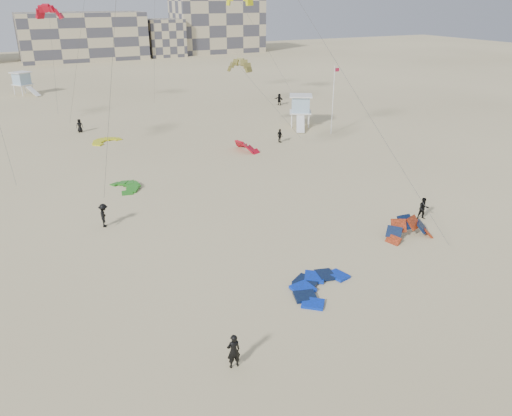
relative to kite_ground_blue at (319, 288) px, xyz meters
name	(u,v)px	position (x,y,z in m)	size (l,w,h in m)	color
ground	(293,345)	(-4.05, -3.86, 0.00)	(320.00, 320.00, 0.00)	beige
kite_ground_blue	(319,288)	(0.00, 0.00, 0.00)	(4.19, 4.38, 0.52)	#032DF7
kite_ground_orange	(408,238)	(9.46, 2.85, 0.00)	(3.60, 2.83, 2.30)	red
kite_ground_green	(126,188)	(-6.57, 21.93, 0.00)	(3.29, 3.46, 0.68)	#2D8223
kite_ground_red_far	(247,150)	(8.40, 27.90, 0.00)	(3.48, 3.10, 1.93)	red
kite_ground_yellow	(106,142)	(-5.17, 38.52, 0.00)	(3.37, 3.54, 0.41)	yellow
kitesurfer_main	(234,351)	(-7.33, -4.00, 0.90)	(0.66, 0.43, 1.80)	black
kitesurfer_b	(424,209)	(12.71, 4.90, 0.88)	(0.85, 0.66, 1.75)	black
kitesurfer_c	(104,215)	(-9.78, 14.44, 0.92)	(1.18, 0.68, 1.83)	black
kitesurfer_d	(280,136)	(13.31, 29.12, 0.82)	(0.96, 0.40, 1.63)	black
kitesurfer_e	(80,126)	(-7.19, 44.64, 0.84)	(0.82, 0.54, 1.68)	black
kitesurfer_f	(279,99)	(23.76, 48.36, 0.91)	(1.68, 0.54, 1.81)	black
kite_fly_olive	(239,67)	(10.44, 34.09, 8.33)	(6.33, 9.65, 8.57)	olive
kite_fly_yellow	(239,0)	(18.04, 50.68, 15.51)	(10.40, 7.13, 15.83)	yellow
kite_fly_red	(49,13)	(-7.68, 57.19, 13.84)	(5.42, 7.90, 14.54)	red
lifeguard_tower_near	(300,111)	(19.64, 35.02, 2.04)	(3.97, 6.18, 4.11)	white
lifeguard_tower_far	(22,84)	(-12.09, 76.09, 1.93)	(3.83, 5.87, 3.90)	white
flagpole	(333,99)	(21.06, 29.78, 4.38)	(0.68, 0.10, 8.37)	white
condo_mid	(82,36)	(5.95, 126.14, 6.00)	(32.00, 16.00, 12.00)	#BCAD8A
condo_east	(217,24)	(45.95, 128.14, 8.00)	(26.00, 14.00, 16.00)	#BCAD8A
condo_fill_right	(164,38)	(27.95, 124.14, 5.00)	(10.00, 10.00, 10.00)	#BCAD8A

